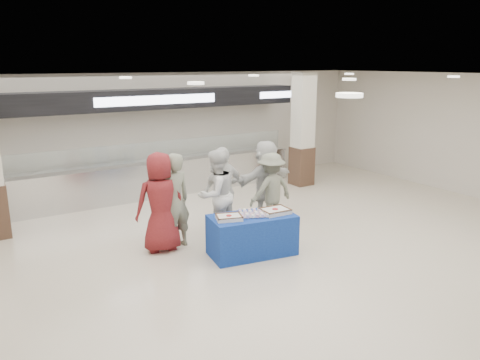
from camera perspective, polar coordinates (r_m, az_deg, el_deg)
ground at (r=8.32m, az=4.50°, el=-10.43°), size 14.00×14.00×0.00m
serving_line at (r=12.53m, az=-10.28°, el=3.33°), size 8.70×0.85×2.80m
column_right at (r=13.49m, az=7.64°, el=5.79°), size 0.55×0.55×3.20m
display_table at (r=8.66m, az=1.48°, el=-6.71°), size 1.66×1.03×0.75m
sheet_cake_left at (r=8.31m, az=-1.36°, el=-4.53°), size 0.53×0.47×0.09m
sheet_cake_right at (r=8.66m, az=4.31°, el=-3.75°), size 0.52×0.42×0.10m
cupcake_tray at (r=8.54m, az=1.64°, el=-4.09°), size 0.55×0.49×0.07m
civilian_maroon at (r=8.79m, az=-9.67°, el=-2.69°), size 1.00×0.73×1.89m
soldier_a at (r=8.91m, az=-8.04°, el=-2.55°), size 0.72×0.52×1.84m
chef_tall at (r=9.31m, az=-2.96°, el=-1.79°), size 1.02×0.88×1.81m
chef_short at (r=9.66m, az=-2.00°, el=-1.21°), size 1.12×0.65×1.80m
soldier_b at (r=10.05m, az=3.80°, el=-1.19°), size 1.06×0.63×1.61m
civilian_white at (r=10.33m, az=3.15°, el=-0.14°), size 1.75×0.74×1.83m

